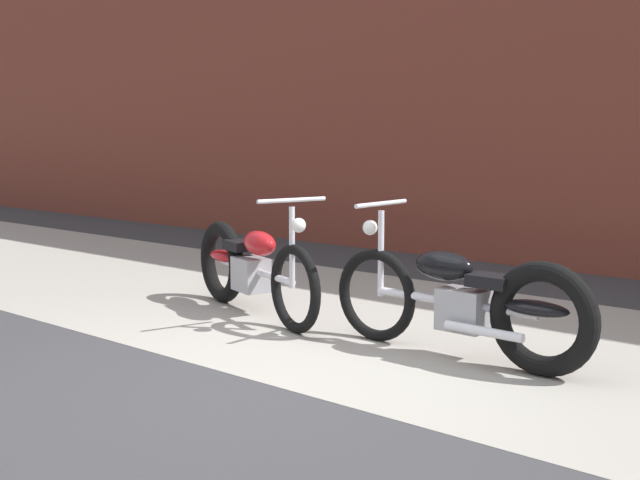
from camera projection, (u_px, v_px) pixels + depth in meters
name	position (u px, v px, depth m)	size (l,w,h in m)	color
ground_plane	(263.00, 383.00, 4.87)	(80.00, 80.00, 0.00)	#38383A
sidewalk_slab	(420.00, 329.00, 6.20)	(36.00, 3.50, 0.01)	#9E998E
brick_building_wall	(603.00, 11.00, 8.44)	(36.00, 0.50, 5.56)	brown
motorcycle_red	(247.00, 266.00, 6.72)	(1.94, 0.85, 1.03)	black
motorcycle_black	(473.00, 303.00, 5.28)	(2.01, 0.58, 1.03)	black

